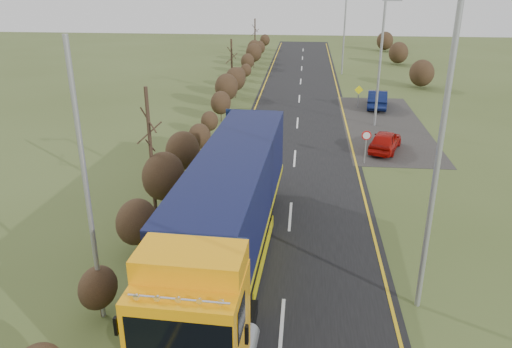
{
  "coord_description": "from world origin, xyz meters",
  "views": [
    {
      "loc": [
        0.46,
        -17.13,
        10.62
      ],
      "look_at": [
        -1.65,
        4.24,
        2.01
      ],
      "focal_mm": 35.0,
      "sensor_mm": 36.0,
      "label": 1
    }
  ],
  "objects": [
    {
      "name": "lorry",
      "position": [
        -2.14,
        -0.76,
        2.53
      ],
      "size": [
        3.24,
        16.07,
        4.45
      ],
      "rotation": [
        0.0,
        0.0,
        -0.04
      ],
      "color": "black",
      "rests_on": "ground"
    },
    {
      "name": "ground",
      "position": [
        0.0,
        0.0,
        0.0
      ],
      "size": [
        160.0,
        160.0,
        0.0
      ],
      "primitive_type": "plane",
      "color": "#3F4C20",
      "rests_on": "ground"
    },
    {
      "name": "warning_board",
      "position": [
        5.02,
        25.26,
        1.17
      ],
      "size": [
        0.73,
        0.11,
        1.92
      ],
      "color": "#929497",
      "rests_on": "ground"
    },
    {
      "name": "left_pole",
      "position": [
        -5.96,
        -3.97,
        4.57
      ],
      "size": [
        0.16,
        0.16,
        9.14
      ],
      "primitive_type": "cylinder",
      "color": "#929497",
      "rests_on": "ground"
    },
    {
      "name": "road",
      "position": [
        0.0,
        10.0,
        0.01
      ],
      "size": [
        8.0,
        120.0,
        0.02
      ],
      "primitive_type": "cube",
      "color": "black",
      "rests_on": "ground"
    },
    {
      "name": "car_blue_sedan",
      "position": [
        6.65,
        25.5,
        0.75
      ],
      "size": [
        2.14,
        4.7,
        1.49
      ],
      "primitive_type": "imported",
      "rotation": [
        0.0,
        0.0,
        3.01
      ],
      "color": "#0B143D",
      "rests_on": "ground"
    },
    {
      "name": "streetlight_near",
      "position": [
        4.45,
        -2.35,
        5.72
      ],
      "size": [
        2.18,
        0.21,
        10.31
      ],
      "color": "#929497",
      "rests_on": "ground"
    },
    {
      "name": "speed_sign",
      "position": [
        4.2,
        11.57,
        1.41
      ],
      "size": [
        0.57,
        0.1,
        2.06
      ],
      "color": "#929497",
      "rests_on": "ground"
    },
    {
      "name": "streetlight_far",
      "position": [
        4.5,
        40.74,
        4.7
      ],
      "size": [
        1.83,
        0.18,
        8.56
      ],
      "color": "#929497",
      "rests_on": "ground"
    },
    {
      "name": "streetlight_mid",
      "position": [
        5.65,
        19.91,
        5.73
      ],
      "size": [
        2.18,
        0.21,
        10.32
      ],
      "color": "#929497",
      "rests_on": "ground"
    },
    {
      "name": "car_red_hatchback",
      "position": [
        5.73,
        14.05,
        0.67
      ],
      "size": [
        2.8,
        4.25,
        1.34
      ],
      "primitive_type": "imported",
      "rotation": [
        0.0,
        0.0,
        2.81
      ],
      "color": "#A00D08",
      "rests_on": "ground"
    },
    {
      "name": "hedgerow",
      "position": [
        -6.0,
        7.89,
        1.62
      ],
      "size": [
        2.24,
        102.04,
        6.05
      ],
      "color": "black",
      "rests_on": "ground"
    },
    {
      "name": "lane_markings",
      "position": [
        0.0,
        9.69,
        0.03
      ],
      "size": [
        7.52,
        116.0,
        0.01
      ],
      "color": "gold",
      "rests_on": "road"
    },
    {
      "name": "layby",
      "position": [
        6.5,
        20.0,
        0.01
      ],
      "size": [
        6.0,
        18.0,
        0.02
      ],
      "primitive_type": "cube",
      "color": "#2B2826",
      "rests_on": "ground"
    }
  ]
}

